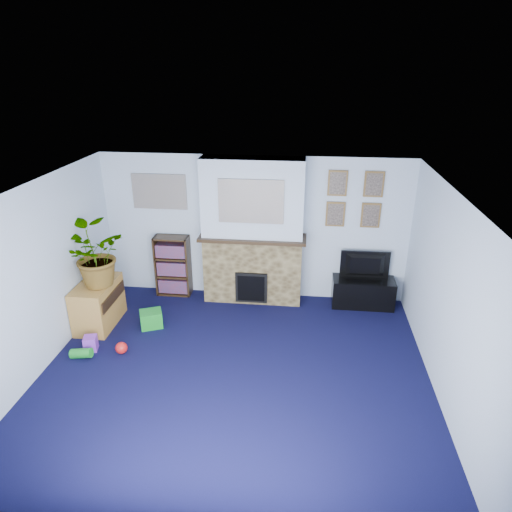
# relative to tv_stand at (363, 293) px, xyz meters

# --- Properties ---
(floor) EXTENTS (5.00, 4.50, 0.01)m
(floor) POSITION_rel_tv_stand_xyz_m (-1.82, -2.03, -0.22)
(floor) COLOR black
(floor) RESTS_ON ground
(ceiling) EXTENTS (5.00, 4.50, 0.01)m
(ceiling) POSITION_rel_tv_stand_xyz_m (-1.82, -2.03, 2.17)
(ceiling) COLOR white
(ceiling) RESTS_ON wall_back
(wall_back) EXTENTS (5.00, 0.04, 2.40)m
(wall_back) POSITION_rel_tv_stand_xyz_m (-1.82, 0.22, 0.97)
(wall_back) COLOR silver
(wall_back) RESTS_ON ground
(wall_front) EXTENTS (5.00, 0.04, 2.40)m
(wall_front) POSITION_rel_tv_stand_xyz_m (-1.82, -4.28, 0.97)
(wall_front) COLOR silver
(wall_front) RESTS_ON ground
(wall_left) EXTENTS (0.04, 4.50, 2.40)m
(wall_left) POSITION_rel_tv_stand_xyz_m (-4.32, -2.03, 0.97)
(wall_left) COLOR silver
(wall_left) RESTS_ON ground
(wall_right) EXTENTS (0.04, 4.50, 2.40)m
(wall_right) POSITION_rel_tv_stand_xyz_m (0.68, -2.03, 0.97)
(wall_right) COLOR silver
(wall_right) RESTS_ON ground
(chimney_breast) EXTENTS (1.72, 0.50, 2.40)m
(chimney_breast) POSITION_rel_tv_stand_xyz_m (-1.82, 0.02, 0.96)
(chimney_breast) COLOR brown
(chimney_breast) RESTS_ON ground
(collage_main) EXTENTS (1.00, 0.03, 0.68)m
(collage_main) POSITION_rel_tv_stand_xyz_m (-1.82, -0.19, 1.56)
(collage_main) COLOR gray
(collage_main) RESTS_ON chimney_breast
(collage_left) EXTENTS (0.90, 0.03, 0.58)m
(collage_left) POSITION_rel_tv_stand_xyz_m (-3.37, 0.21, 1.55)
(collage_left) COLOR gray
(collage_left) RESTS_ON wall_back
(portrait_tl) EXTENTS (0.30, 0.03, 0.40)m
(portrait_tl) POSITION_rel_tv_stand_xyz_m (-0.52, 0.20, 1.77)
(portrait_tl) COLOR brown
(portrait_tl) RESTS_ON wall_back
(portrait_tr) EXTENTS (0.30, 0.03, 0.40)m
(portrait_tr) POSITION_rel_tv_stand_xyz_m (0.03, 0.20, 1.77)
(portrait_tr) COLOR brown
(portrait_tr) RESTS_ON wall_back
(portrait_bl) EXTENTS (0.30, 0.03, 0.40)m
(portrait_bl) POSITION_rel_tv_stand_xyz_m (-0.52, 0.20, 1.27)
(portrait_bl) COLOR brown
(portrait_bl) RESTS_ON wall_back
(portrait_br) EXTENTS (0.30, 0.03, 0.40)m
(portrait_br) POSITION_rel_tv_stand_xyz_m (0.03, 0.20, 1.27)
(portrait_br) COLOR brown
(portrait_br) RESTS_ON wall_back
(tv_stand) EXTENTS (1.00, 0.42, 0.47)m
(tv_stand) POSITION_rel_tv_stand_xyz_m (0.00, 0.00, 0.00)
(tv_stand) COLOR black
(tv_stand) RESTS_ON ground
(television) EXTENTS (0.79, 0.12, 0.45)m
(television) POSITION_rel_tv_stand_xyz_m (0.00, 0.02, 0.47)
(television) COLOR black
(television) RESTS_ON tv_stand
(bookshelf) EXTENTS (0.58, 0.28, 1.05)m
(bookshelf) POSITION_rel_tv_stand_xyz_m (-3.20, 0.08, 0.28)
(bookshelf) COLOR black
(bookshelf) RESTS_ON ground
(sideboard) EXTENTS (0.49, 0.89, 0.69)m
(sideboard) POSITION_rel_tv_stand_xyz_m (-4.06, -1.04, 0.12)
(sideboard) COLOR #AB7C37
(sideboard) RESTS_ON ground
(potted_plant) EXTENTS (0.86, 0.75, 0.94)m
(potted_plant) POSITION_rel_tv_stand_xyz_m (-4.01, -1.09, 0.93)
(potted_plant) COLOR #26661E
(potted_plant) RESTS_ON sideboard
(mantel_clock) EXTENTS (0.10, 0.06, 0.15)m
(mantel_clock) POSITION_rel_tv_stand_xyz_m (-1.94, -0.03, 1.00)
(mantel_clock) COLOR gold
(mantel_clock) RESTS_ON chimney_breast
(mantel_candle) EXTENTS (0.04, 0.04, 0.14)m
(mantel_candle) POSITION_rel_tv_stand_xyz_m (-1.49, -0.03, 1.01)
(mantel_candle) COLOR #B2BFC6
(mantel_candle) RESTS_ON chimney_breast
(mantel_teddy) EXTENTS (0.13, 0.13, 0.13)m
(mantel_teddy) POSITION_rel_tv_stand_xyz_m (-2.45, -0.03, 0.99)
(mantel_teddy) COLOR gray
(mantel_teddy) RESTS_ON chimney_breast
(mantel_can) EXTENTS (0.06, 0.06, 0.13)m
(mantel_can) POSITION_rel_tv_stand_xyz_m (-1.06, -0.03, 0.99)
(mantel_can) COLOR purple
(mantel_can) RESTS_ON chimney_breast
(green_crate) EXTENTS (0.40, 0.36, 0.26)m
(green_crate) POSITION_rel_tv_stand_xyz_m (-3.26, -1.03, -0.08)
(green_crate) COLOR #198C26
(green_crate) RESTS_ON ground
(toy_ball) EXTENTS (0.17, 0.17, 0.17)m
(toy_ball) POSITION_rel_tv_stand_xyz_m (-3.45, -1.75, -0.13)
(toy_ball) COLOR red
(toy_ball) RESTS_ON ground
(toy_block) EXTENTS (0.21, 0.21, 0.21)m
(toy_block) POSITION_rel_tv_stand_xyz_m (-3.90, -1.72, -0.11)
(toy_block) COLOR purple
(toy_block) RESTS_ON ground
(toy_tube) EXTENTS (0.31, 0.14, 0.18)m
(toy_tube) POSITION_rel_tv_stand_xyz_m (-3.95, -1.91, -0.15)
(toy_tube) COLOR #198C26
(toy_tube) RESTS_ON ground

